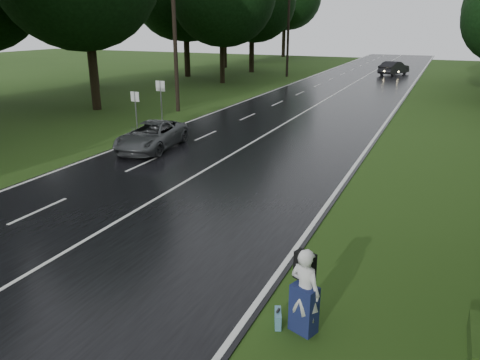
# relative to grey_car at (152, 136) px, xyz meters

# --- Properties ---
(ground) EXTENTS (160.00, 160.00, 0.00)m
(ground) POSITION_rel_grey_car_xyz_m (4.13, -10.39, -0.71)
(ground) COLOR #254113
(ground) RESTS_ON ground
(road) EXTENTS (12.00, 140.00, 0.04)m
(road) POSITION_rel_grey_car_xyz_m (4.13, 9.61, -0.69)
(road) COLOR black
(road) RESTS_ON ground
(lane_center) EXTENTS (0.12, 140.00, 0.01)m
(lane_center) POSITION_rel_grey_car_xyz_m (4.13, 9.61, -0.67)
(lane_center) COLOR silver
(lane_center) RESTS_ON road
(grey_car) EXTENTS (2.86, 5.10, 1.35)m
(grey_car) POSITION_rel_grey_car_xyz_m (0.00, 0.00, 0.00)
(grey_car) COLOR #424546
(grey_car) RESTS_ON road
(far_car) EXTENTS (3.33, 5.15, 1.60)m
(far_car) POSITION_rel_grey_car_xyz_m (6.94, 41.20, 0.13)
(far_car) COLOR black
(far_car) RESTS_ON road
(hitchhiker) EXTENTS (0.80, 0.77, 1.89)m
(hitchhiker) POSITION_rel_grey_car_xyz_m (11.16, -10.83, 0.16)
(hitchhiker) COLOR silver
(hitchhiker) RESTS_ON ground
(suitcase) EXTENTS (0.29, 0.47, 0.32)m
(suitcase) POSITION_rel_grey_car_xyz_m (10.62, -10.88, -0.55)
(suitcase) COLOR teal
(suitcase) RESTS_ON ground
(utility_pole_mid) EXTENTS (1.80, 0.28, 9.25)m
(utility_pole_mid) POSITION_rel_grey_car_xyz_m (-4.37, 9.65, -0.71)
(utility_pole_mid) COLOR black
(utility_pole_mid) RESTS_ON ground
(utility_pole_far) EXTENTS (1.80, 0.28, 10.23)m
(utility_pole_far) POSITION_rel_grey_car_xyz_m (-4.37, 34.19, -0.71)
(utility_pole_far) COLOR black
(utility_pole_far) RESTS_ON ground
(road_sign_a) EXTENTS (0.56, 0.10, 2.34)m
(road_sign_a) POSITION_rel_grey_car_xyz_m (-3.07, 2.96, -0.71)
(road_sign_a) COLOR white
(road_sign_a) RESTS_ON ground
(road_sign_b) EXTENTS (0.64, 0.10, 2.67)m
(road_sign_b) POSITION_rel_grey_car_xyz_m (-3.07, 5.60, -0.71)
(road_sign_b) COLOR white
(road_sign_b) RESTS_ON ground
(tree_left_d) EXTENTS (10.63, 10.63, 16.60)m
(tree_left_d) POSITION_rel_grey_car_xyz_m (-10.22, 7.83, -0.71)
(tree_left_d) COLOR black
(tree_left_d) RESTS_ON ground
(tree_left_e) EXTENTS (9.52, 9.52, 14.88)m
(tree_left_e) POSITION_rel_grey_car_xyz_m (-8.69, 25.72, -0.71)
(tree_left_e) COLOR black
(tree_left_e) RESTS_ON ground
(tree_left_f) EXTENTS (9.42, 9.42, 14.71)m
(tree_left_f) POSITION_rel_grey_car_xyz_m (-10.25, 37.39, -0.71)
(tree_left_f) COLOR black
(tree_left_f) RESTS_ON ground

